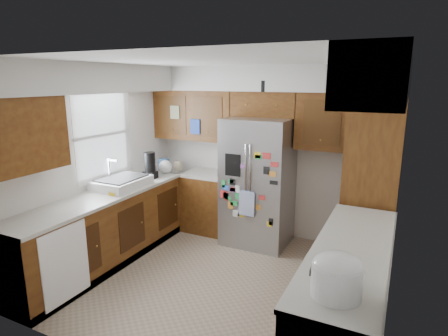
{
  "coord_description": "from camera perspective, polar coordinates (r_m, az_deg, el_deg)",
  "views": [
    {
      "loc": [
        1.81,
        -3.58,
        2.31
      ],
      "look_at": [
        -0.12,
        0.35,
        1.27
      ],
      "focal_mm": 30.0,
      "sensor_mm": 36.0,
      "label": 1
    }
  ],
  "objects": [
    {
      "name": "left_counter_clutter",
      "position": [
        5.64,
        -10.09,
        0.21
      ],
      "size": [
        0.34,
        0.89,
        0.38
      ],
      "color": "black",
      "rests_on": "left_counter_run"
    },
    {
      "name": "sink_assembly",
      "position": [
        5.12,
        -15.33,
        -2.12
      ],
      "size": [
        0.52,
        0.71,
        0.37
      ],
      "color": "white",
      "rests_on": "left_counter_run"
    },
    {
      "name": "rice_cooker",
      "position": [
        2.64,
        16.81,
        -15.23
      ],
      "size": [
        0.34,
        0.33,
        0.29
      ],
      "color": "white",
      "rests_on": "right_counter_run"
    },
    {
      "name": "right_counter_run",
      "position": [
        3.65,
        18.33,
        -18.58
      ],
      "size": [
        0.63,
        2.25,
        0.92
      ],
      "color": "#48200E",
      "rests_on": "ground"
    },
    {
      "name": "fridge",
      "position": [
        5.31,
        5.19,
        -2.13
      ],
      "size": [
        0.9,
        0.79,
        1.8
      ],
      "color": "#9A999E",
      "rests_on": "ground"
    },
    {
      "name": "paper_towel",
      "position": [
        2.72,
        17.01,
        -15.0
      ],
      "size": [
        0.11,
        0.11,
        0.25
      ],
      "primitive_type": "cylinder",
      "color": "white",
      "rests_on": "right_counter_run"
    },
    {
      "name": "left_counter_run",
      "position": [
        5.16,
        -14.29,
        -8.49
      ],
      "size": [
        1.36,
        3.2,
        0.92
      ],
      "color": "#48200E",
      "rests_on": "ground"
    },
    {
      "name": "bridge_cabinet",
      "position": [
        5.34,
        6.32,
        9.65
      ],
      "size": [
        0.96,
        0.34,
        0.35
      ],
      "primitive_type": "cube",
      "color": "#48200E",
      "rests_on": "fridge"
    },
    {
      "name": "pantry",
      "position": [
        4.9,
        21.6,
        -2.23
      ],
      "size": [
        0.6,
        0.9,
        2.15
      ],
      "primitive_type": "cube",
      "color": "#48200E",
      "rests_on": "ground"
    },
    {
      "name": "floor",
      "position": [
        4.63,
        -0.64,
        -16.59
      ],
      "size": [
        3.6,
        3.6,
        0.0
      ],
      "primitive_type": "plane",
      "color": "tan",
      "rests_on": "ground"
    },
    {
      "name": "fridge_top_items",
      "position": [
        5.28,
        5.46,
        12.75
      ],
      "size": [
        0.45,
        0.27,
        0.25
      ],
      "color": "blue",
      "rests_on": "bridge_cabinet"
    },
    {
      "name": "room_shell",
      "position": [
        4.42,
        0.2,
        6.99
      ],
      "size": [
        3.64,
        3.24,
        2.52
      ],
      "color": "silver",
      "rests_on": "ground"
    }
  ]
}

